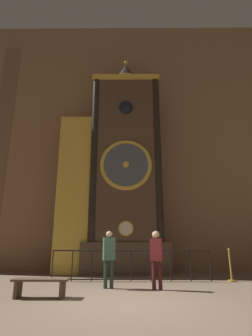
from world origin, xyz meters
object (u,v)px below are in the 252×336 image
(stanchion_post, at_px, (231,270))
(visitor_bench, at_px, (41,284))
(visitor_near, at_px, (109,253))
(visitor_far, at_px, (156,253))
(clock_tower, at_px, (115,173))

(stanchion_post, distance_m, visitor_bench, 6.31)
(visitor_near, bearing_deg, visitor_far, -25.09)
(visitor_near, height_order, visitor_bench, visitor_near)
(visitor_far, bearing_deg, visitor_bench, -146.19)
(visitor_near, bearing_deg, clock_tower, 74.43)
(stanchion_post, bearing_deg, visitor_bench, -154.23)
(clock_tower, distance_m, stanchion_post, 6.14)
(visitor_far, xyz_separation_m, visitor_bench, (-2.96, -1.09, -0.66))
(visitor_near, bearing_deg, visitor_bench, -155.62)
(visitor_far, bearing_deg, stanchion_post, 44.90)
(clock_tower, height_order, visitor_near, clock_tower)
(stanchion_post, bearing_deg, visitor_far, -148.71)
(clock_tower, distance_m, visitor_bench, 6.52)
(clock_tower, xyz_separation_m, visitor_far, (1.41, -3.77, -3.40))
(clock_tower, xyz_separation_m, stanchion_post, (4.12, -2.11, -4.03))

